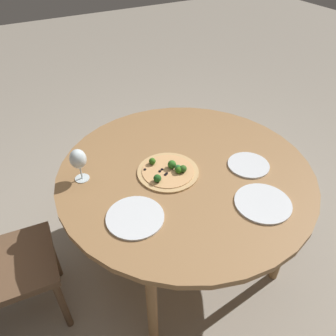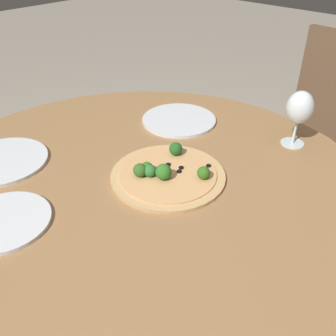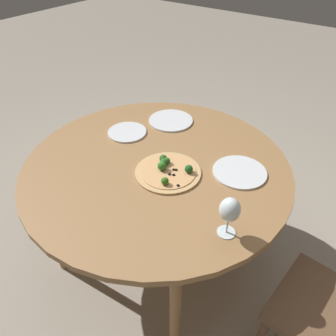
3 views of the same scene
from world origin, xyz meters
name	(u,v)px [view 3 (image 3 of 3)]	position (x,y,z in m)	size (l,w,h in m)	color
ground_plane	(159,254)	(0.00, 0.00, 0.00)	(12.00, 12.00, 0.00)	gray
dining_table	(157,172)	(0.00, 0.00, 0.66)	(1.33, 1.33, 0.72)	olive
pizza	(168,171)	(0.09, -0.02, 0.73)	(0.32, 0.32, 0.06)	tan
wine_glass	(230,211)	(0.49, -0.19, 0.84)	(0.08, 0.08, 0.18)	silver
plate_near	(171,120)	(-0.19, 0.38, 0.72)	(0.26, 0.26, 0.01)	silver
plate_far	(240,172)	(0.37, 0.18, 0.72)	(0.26, 0.26, 0.01)	silver
plate_side	(127,132)	(-0.31, 0.13, 0.72)	(0.22, 0.22, 0.01)	silver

